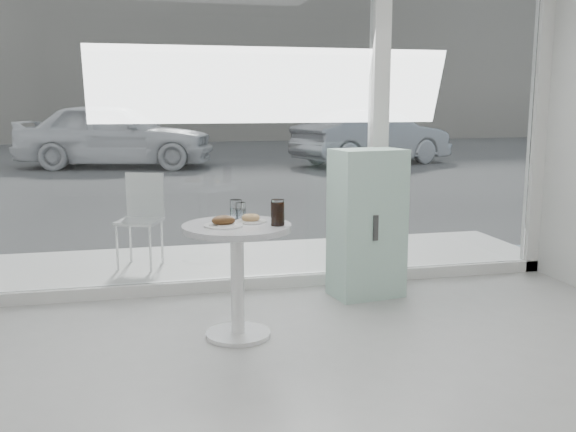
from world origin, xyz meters
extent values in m
cube|color=white|center=(0.00, 3.00, 0.05)|extent=(5.00, 0.12, 0.10)
cube|color=white|center=(2.44, 3.00, 1.50)|extent=(0.12, 0.12, 3.00)
cube|color=white|center=(0.90, 3.00, 1.50)|extent=(0.14, 0.14, 3.00)
cube|color=white|center=(-0.77, 3.00, 1.40)|extent=(3.21, 0.02, 2.60)
cube|color=white|center=(1.67, 3.00, 1.40)|extent=(1.41, 0.02, 2.60)
cylinder|color=white|center=(-0.50, 1.90, 0.01)|extent=(0.44, 0.44, 0.03)
cylinder|color=white|center=(-0.50, 1.90, 0.37)|extent=(0.09, 0.09, 0.70)
cylinder|color=silver|center=(-0.50, 1.90, 0.75)|extent=(0.72, 0.72, 0.04)
cube|color=silver|center=(0.00, 3.80, 0.03)|extent=(5.60, 1.60, 0.05)
cube|color=#353535|center=(0.00, 16.00, 0.00)|extent=(40.00, 24.00, 0.00)
cube|color=gray|center=(0.00, 25.00, 4.00)|extent=(40.00, 2.00, 8.00)
cube|color=#9DC9B7|center=(0.67, 2.60, 0.60)|extent=(0.60, 0.45, 1.20)
cube|color=#333333|center=(0.67, 2.40, 0.60)|extent=(0.04, 0.03, 0.20)
cylinder|color=white|center=(-1.33, 3.71, 0.26)|extent=(0.02, 0.02, 0.42)
cylinder|color=white|center=(-1.04, 3.59, 0.26)|extent=(0.02, 0.02, 0.42)
cylinder|color=white|center=(-1.21, 4.00, 0.26)|extent=(0.02, 0.02, 0.42)
cylinder|color=white|center=(-0.92, 3.88, 0.26)|extent=(0.02, 0.02, 0.42)
cube|color=white|center=(-1.13, 3.79, 0.48)|extent=(0.48, 0.48, 0.03)
cube|color=white|center=(-1.06, 3.96, 0.70)|extent=(0.35, 0.15, 0.42)
imported|color=white|center=(-1.60, 14.00, 0.80)|extent=(4.97, 2.90, 1.59)
imported|color=#96989D|center=(4.75, 13.31, 0.69)|extent=(4.44, 2.73, 1.38)
cylinder|color=white|center=(-0.59, 1.86, 0.78)|extent=(0.25, 0.25, 0.01)
cube|color=white|center=(-0.57, 1.85, 0.79)|extent=(0.13, 0.12, 0.00)
ellipsoid|color=#3A210F|center=(-0.59, 1.86, 0.81)|extent=(0.15, 0.12, 0.07)
ellipsoid|color=#3A210F|center=(-0.56, 1.88, 0.81)|extent=(0.08, 0.07, 0.04)
cylinder|color=white|center=(-0.40, 1.96, 0.78)|extent=(0.21, 0.21, 0.01)
torus|color=#A9804D|center=(-0.40, 1.96, 0.80)|extent=(0.12, 0.12, 0.04)
cylinder|color=white|center=(-0.47, 2.12, 0.84)|extent=(0.08, 0.08, 0.13)
cylinder|color=white|center=(-0.47, 2.12, 0.81)|extent=(0.07, 0.07, 0.07)
cylinder|color=white|center=(-0.44, 2.09, 0.83)|extent=(0.07, 0.07, 0.12)
cylinder|color=white|center=(-0.44, 2.09, 0.80)|extent=(0.06, 0.06, 0.06)
cylinder|color=white|center=(-0.24, 1.81, 0.86)|extent=(0.09, 0.09, 0.17)
cylinder|color=black|center=(-0.24, 1.81, 0.85)|extent=(0.08, 0.08, 0.15)
camera|label=1|loc=(-1.12, -2.20, 1.56)|focal=40.00mm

